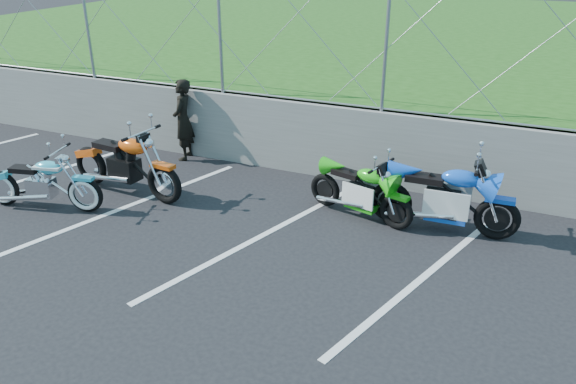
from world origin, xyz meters
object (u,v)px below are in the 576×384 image
at_px(cruiser_turquoise, 43,185).
at_px(naked_orange, 127,166).
at_px(person_standing, 183,120).
at_px(sportbike_blue, 446,200).
at_px(sportbike_green, 361,193).

xyz_separation_m(cruiser_turquoise, naked_orange, (0.84, 0.98, 0.09)).
bearing_deg(person_standing, sportbike_blue, 62.62).
distance_m(sportbike_blue, person_standing, 5.17).
distance_m(cruiser_turquoise, sportbike_blue, 6.14).
distance_m(sportbike_green, sportbike_blue, 1.24).
bearing_deg(naked_orange, cruiser_turquoise, -124.89).
height_order(cruiser_turquoise, sportbike_green, cruiser_turquoise).
relative_size(cruiser_turquoise, naked_orange, 0.86).
relative_size(sportbike_green, sportbike_blue, 0.82).
height_order(sportbike_green, sportbike_blue, sportbike_blue).
xyz_separation_m(sportbike_blue, person_standing, (-5.07, 0.98, 0.29)).
relative_size(naked_orange, sportbike_green, 1.30).
height_order(naked_orange, sportbike_blue, naked_orange).
relative_size(cruiser_turquoise, sportbike_blue, 0.92).
bearing_deg(naked_orange, person_standing, 96.88).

